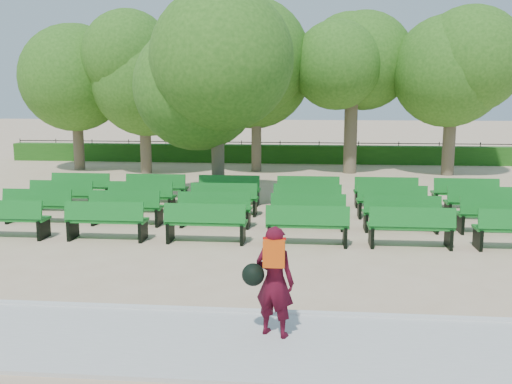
% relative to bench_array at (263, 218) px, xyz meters
% --- Properties ---
extents(ground, '(120.00, 120.00, 0.00)m').
position_rel_bench_array_xyz_m(ground, '(-1.25, -0.56, -0.10)').
color(ground, tan).
extents(paving, '(30.00, 2.20, 0.06)m').
position_rel_bench_array_xyz_m(paving, '(-1.25, -7.96, -0.07)').
color(paving, beige).
rests_on(paving, ground).
extents(curb, '(30.00, 0.12, 0.10)m').
position_rel_bench_array_xyz_m(curb, '(-1.25, -6.81, -0.05)').
color(curb, silver).
rests_on(curb, ground).
extents(hedge, '(26.00, 0.70, 0.90)m').
position_rel_bench_array_xyz_m(hedge, '(-1.25, 13.44, 0.35)').
color(hedge, '#215917').
rests_on(hedge, ground).
extents(fence, '(26.00, 0.10, 1.02)m').
position_rel_bench_array_xyz_m(fence, '(-1.25, 13.84, -0.10)').
color(fence, black).
rests_on(fence, ground).
extents(tree_line, '(21.80, 6.80, 7.04)m').
position_rel_bench_array_xyz_m(tree_line, '(-1.25, 9.44, -0.10)').
color(tree_line, '#346A1C').
rests_on(tree_line, ground).
extents(bench_array, '(1.96, 0.68, 1.22)m').
position_rel_bench_array_xyz_m(bench_array, '(0.00, 0.00, 0.00)').
color(bench_array, '#137120').
rests_on(bench_array, ground).
extents(tree_among, '(4.18, 4.18, 5.92)m').
position_rel_bench_array_xyz_m(tree_among, '(-1.68, 2.63, 3.92)').
color(tree_among, brown).
rests_on(tree_among, ground).
extents(person, '(0.81, 0.58, 1.63)m').
position_rel_bench_array_xyz_m(person, '(0.76, -7.66, 0.80)').
color(person, '#440918').
rests_on(person, ground).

